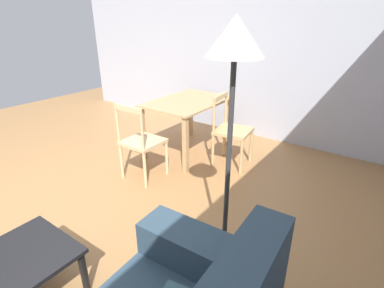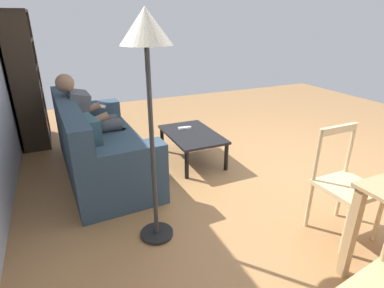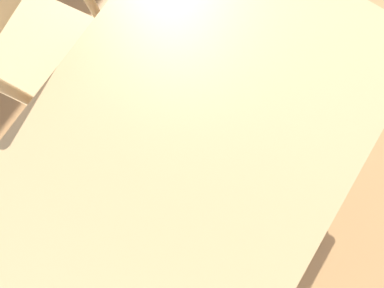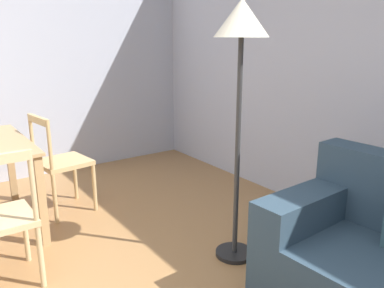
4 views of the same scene
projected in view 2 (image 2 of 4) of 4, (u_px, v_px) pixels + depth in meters
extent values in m
plane|color=#9E7042|center=(284.00, 172.00, 3.69)|extent=(8.36, 8.36, 0.00)
cube|color=#2D4251|center=(104.00, 155.00, 3.64)|extent=(2.06, 0.95, 0.43)
cube|color=#2D4251|center=(70.00, 124.00, 3.34)|extent=(2.03, 0.30, 0.47)
cube|color=#2D4251|center=(121.00, 159.00, 2.79)|extent=(0.28, 0.86, 0.22)
cube|color=#2D4251|center=(88.00, 111.00, 4.25)|extent=(0.28, 0.86, 0.22)
cube|color=#33525B|center=(90.00, 134.00, 3.20)|extent=(0.42, 0.22, 0.36)
cube|color=#4C5156|center=(77.00, 113.00, 3.66)|extent=(0.42, 0.35, 0.55)
sphere|color=#8C664C|center=(65.00, 83.00, 3.48)|extent=(0.21, 0.21, 0.21)
cylinder|color=#3D4145|center=(104.00, 126.00, 3.76)|extent=(0.17, 0.45, 0.15)
cylinder|color=#8C664C|center=(123.00, 144.00, 3.96)|extent=(0.11, 0.11, 0.43)
cube|color=black|center=(130.00, 155.00, 4.06)|extent=(0.11, 0.24, 0.08)
cylinder|color=#3D4145|center=(100.00, 121.00, 3.94)|extent=(0.17, 0.45, 0.15)
cylinder|color=#8C664C|center=(119.00, 139.00, 4.14)|extent=(0.11, 0.11, 0.43)
cube|color=black|center=(126.00, 149.00, 4.24)|extent=(0.11, 0.24, 0.08)
cylinder|color=#8C664C|center=(95.00, 121.00, 3.54)|extent=(0.11, 0.36, 0.19)
cylinder|color=#8C664C|center=(87.00, 110.00, 3.95)|extent=(0.11, 0.36, 0.19)
cube|color=white|center=(100.00, 106.00, 4.00)|extent=(0.05, 0.16, 0.08)
cube|color=black|center=(192.00, 134.00, 3.88)|extent=(0.95, 0.60, 0.03)
cylinder|color=black|center=(226.00, 157.00, 3.69)|extent=(0.05, 0.05, 0.35)
cylinder|color=black|center=(196.00, 134.00, 4.42)|extent=(0.05, 0.05, 0.35)
cylinder|color=black|center=(187.00, 165.00, 3.49)|extent=(0.05, 0.05, 0.35)
cylinder|color=black|center=(162.00, 140.00, 4.22)|extent=(0.05, 0.05, 0.35)
cube|color=white|center=(185.00, 128.00, 4.03)|extent=(0.07, 0.17, 0.02)
cube|color=#2D2319|center=(24.00, 87.00, 3.93)|extent=(0.04, 0.36, 1.82)
cube|color=#2D2319|center=(27.00, 77.00, 4.61)|extent=(0.04, 0.36, 1.82)
cube|color=#2D2319|center=(12.00, 83.00, 4.21)|extent=(0.84, 0.02, 1.82)
cube|color=#2D2319|center=(38.00, 140.00, 4.61)|extent=(0.77, 0.36, 0.04)
cube|color=#2D2319|center=(34.00, 118.00, 4.47)|extent=(0.77, 0.36, 0.04)
cube|color=#2D2319|center=(28.00, 93.00, 4.33)|extent=(0.77, 0.36, 0.04)
cube|color=#2D2319|center=(23.00, 68.00, 4.20)|extent=(0.77, 0.36, 0.04)
cube|color=#2D2319|center=(17.00, 40.00, 4.06)|extent=(0.77, 0.36, 0.04)
cube|color=#2D2319|center=(11.00, 10.00, 3.92)|extent=(0.77, 0.36, 0.04)
cube|color=#2D5193|center=(39.00, 136.00, 4.58)|extent=(0.63, 0.29, 0.12)
cube|color=maroon|center=(37.00, 128.00, 4.53)|extent=(0.63, 0.29, 0.12)
cube|color=#333338|center=(34.00, 112.00, 4.46)|extent=(0.64, 0.31, 0.12)
cube|color=#333338|center=(29.00, 87.00, 4.34)|extent=(0.63, 0.30, 0.12)
cube|color=tan|center=(351.00, 234.00, 2.08)|extent=(0.06, 0.06, 0.73)
cube|color=#D1B27F|center=(348.00, 188.00, 2.48)|extent=(0.42, 0.42, 0.04)
cylinder|color=#D1B27F|center=(346.00, 230.00, 2.33)|extent=(0.04, 0.04, 0.45)
cylinder|color=#D1B27F|center=(379.00, 217.00, 2.48)|extent=(0.04, 0.04, 0.45)
cylinder|color=#D1B27F|center=(309.00, 204.00, 2.65)|extent=(0.04, 0.04, 0.45)
cylinder|color=#D1B27F|center=(340.00, 195.00, 2.80)|extent=(0.04, 0.04, 0.45)
cylinder|color=#D1B27F|center=(317.00, 156.00, 2.48)|extent=(0.03, 0.03, 0.48)
cylinder|color=#D1B27F|center=(350.00, 149.00, 2.62)|extent=(0.03, 0.03, 0.48)
cube|color=#D1B27F|center=(339.00, 129.00, 2.47)|extent=(0.04, 0.38, 0.06)
cylinder|color=black|center=(157.00, 233.00, 2.62)|extent=(0.28, 0.28, 0.03)
cylinder|color=#333333|center=(152.00, 152.00, 2.32)|extent=(0.04, 0.04, 1.57)
cone|color=beige|center=(146.00, 26.00, 1.98)|extent=(0.36, 0.36, 0.24)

